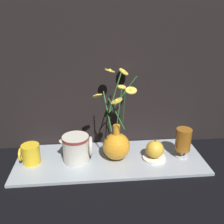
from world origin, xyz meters
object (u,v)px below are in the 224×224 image
vase_with_flowers (117,144)px  orange_fruit (155,149)px  tea_glass (183,140)px  ceramic_pitcher (77,147)px  yellow_mug (31,153)px

vase_with_flowers → orange_fruit: size_ratio=4.53×
tea_glass → orange_fruit: (-0.12, -0.01, -0.03)m
tea_glass → ceramic_pitcher: bearing=178.4°
yellow_mug → orange_fruit: orange_fruit is taller
ceramic_pitcher → tea_glass: bearing=-1.6°
vase_with_flowers → tea_glass: 0.29m
tea_glass → orange_fruit: tea_glass is taller
ceramic_pitcher → vase_with_flowers: bearing=-0.8°
vase_with_flowers → yellow_mug: size_ratio=4.52×
ceramic_pitcher → orange_fruit: ceramic_pitcher is taller
yellow_mug → orange_fruit: 0.53m
tea_glass → orange_fruit: bearing=-176.4°
orange_fruit → tea_glass: bearing=3.6°
ceramic_pitcher → yellow_mug: bearing=178.4°
vase_with_flowers → orange_fruit: vase_with_flowers is taller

